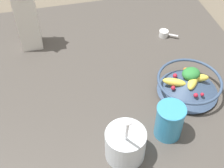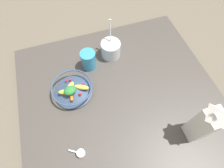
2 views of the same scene
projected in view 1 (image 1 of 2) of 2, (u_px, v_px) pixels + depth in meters
name	position (u px, v px, depth m)	size (l,w,h in m)	color
ground_plane	(112.00, 83.00, 1.20)	(6.00, 6.00, 0.00)	#665B4C
countertop	(112.00, 81.00, 1.19)	(1.11, 1.11, 0.03)	#47423D
fruit_bowl	(189.00, 84.00, 1.10)	(0.23, 0.23, 0.09)	#384C6B
milk_carton	(26.00, 15.00, 1.22)	(0.08, 0.08, 0.29)	silver
yogurt_tub	(125.00, 143.00, 0.91)	(0.13, 0.12, 0.24)	silver
drinking_cup	(169.00, 121.00, 0.96)	(0.09, 0.09, 0.12)	#3893C6
measuring_scoop	(164.00, 34.00, 1.35)	(0.06, 0.08, 0.03)	white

